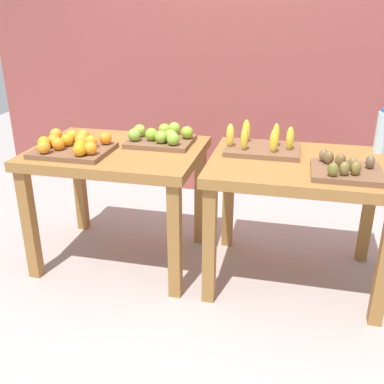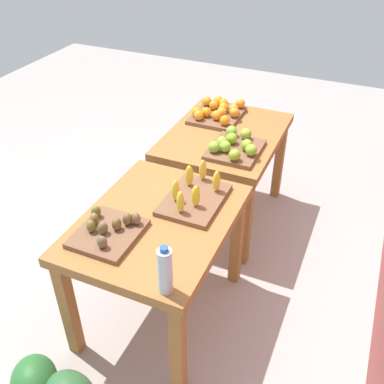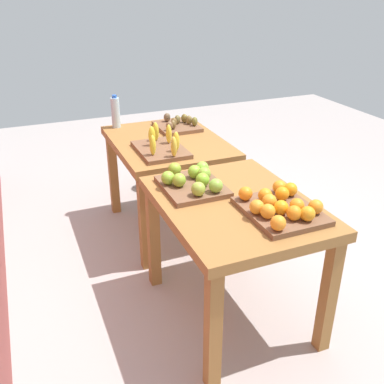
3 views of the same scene
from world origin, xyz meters
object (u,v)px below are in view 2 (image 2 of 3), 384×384
(display_table_left, at_px, (225,146))
(kiwi_bin, at_px, (108,230))
(apple_bin, at_px, (234,146))
(orange_bin, at_px, (218,112))
(water_bottle, at_px, (165,271))
(display_table_right, at_px, (158,234))
(banana_crate, at_px, (194,195))

(display_table_left, height_order, kiwi_bin, kiwi_bin)
(apple_bin, height_order, kiwi_bin, apple_bin)
(orange_bin, bearing_deg, water_bottle, 13.42)
(kiwi_bin, bearing_deg, water_bottle, 63.38)
(water_bottle, bearing_deg, kiwi_bin, -116.62)
(display_table_right, distance_m, banana_crate, 0.31)
(display_table_left, xyz_separation_m, kiwi_bin, (1.34, -0.17, 0.15))
(display_table_right, height_order, banana_crate, banana_crate)
(display_table_left, bearing_deg, apple_bin, 32.08)
(banana_crate, distance_m, water_bottle, 0.71)
(banana_crate, relative_size, kiwi_bin, 1.24)
(banana_crate, bearing_deg, display_table_left, -171.87)
(display_table_right, xyz_separation_m, water_bottle, (0.45, 0.28, 0.24))
(display_table_left, bearing_deg, orange_bin, -146.57)
(display_table_left, bearing_deg, water_bottle, 10.16)
(display_table_right, bearing_deg, display_table_left, 180.00)
(display_table_left, height_order, banana_crate, banana_crate)
(banana_crate, relative_size, water_bottle, 1.67)
(display_table_left, xyz_separation_m, orange_bin, (-0.22, -0.15, 0.16))
(kiwi_bin, bearing_deg, display_table_left, 172.75)
(display_table_right, xyz_separation_m, kiwi_bin, (0.22, -0.17, 0.15))
(orange_bin, distance_m, apple_bin, 0.55)
(display_table_left, relative_size, water_bottle, 3.90)
(apple_bin, relative_size, banana_crate, 0.91)
(display_table_right, relative_size, orange_bin, 2.35)
(display_table_left, xyz_separation_m, display_table_right, (1.12, 0.00, 0.00))
(apple_bin, height_order, water_bottle, water_bottle)
(apple_bin, distance_m, water_bottle, 1.33)
(orange_bin, bearing_deg, apple_bin, 32.73)
(orange_bin, height_order, water_bottle, water_bottle)
(display_table_right, height_order, orange_bin, orange_bin)
(display_table_left, bearing_deg, kiwi_bin, -7.25)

